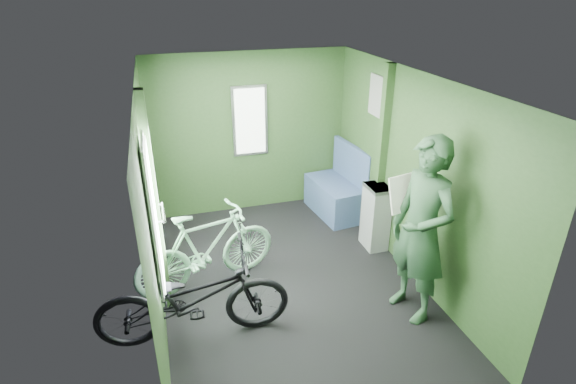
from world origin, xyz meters
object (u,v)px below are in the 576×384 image
(bench_seat, at_px, (337,194))
(passenger, at_px, (421,231))
(bicycle_black, at_px, (197,337))
(waste_box, at_px, (376,217))
(bicycle_mint, at_px, (210,285))

(bench_seat, bearing_deg, passenger, -99.00)
(bicycle_black, height_order, passenger, passenger)
(bicycle_black, bearing_deg, bench_seat, -44.43)
(waste_box, bearing_deg, bicycle_mint, -173.71)
(bench_seat, bearing_deg, bicycle_black, -144.97)
(bicycle_mint, distance_m, waste_box, 2.21)
(bicycle_mint, height_order, bench_seat, bench_seat)
(bicycle_mint, relative_size, waste_box, 1.90)
(bicycle_black, bearing_deg, bicycle_mint, -12.34)
(bench_seat, bearing_deg, bicycle_mint, -155.56)
(bicycle_black, relative_size, waste_box, 2.11)
(passenger, bearing_deg, waste_box, 158.26)
(waste_box, xyz_separation_m, bench_seat, (-0.11, 1.00, -0.12))
(bicycle_mint, bearing_deg, bench_seat, -73.35)
(waste_box, distance_m, bench_seat, 1.02)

